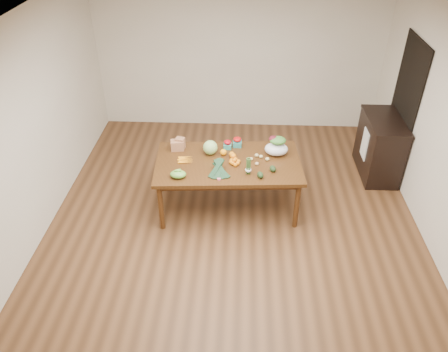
{
  "coord_description": "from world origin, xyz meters",
  "views": [
    {
      "loc": [
        0.08,
        -4.43,
        3.94
      ],
      "look_at": [
        -0.12,
        0.0,
        0.86
      ],
      "focal_mm": 35.0,
      "sensor_mm": 36.0,
      "label": 1
    }
  ],
  "objects_px": {
    "paper_bag": "(177,144)",
    "cabbage": "(210,147)",
    "kale_bunch": "(219,170)",
    "asparagus_bundle": "(248,166)",
    "mandarin_cluster": "(234,161)",
    "salad_bag": "(276,147)",
    "cabinet": "(380,147)",
    "dining_table": "(228,184)"
  },
  "relations": [
    {
      "from": "dining_table",
      "to": "salad_bag",
      "type": "bearing_deg",
      "value": 14.65
    },
    {
      "from": "paper_bag",
      "to": "cabinet",
      "type": "bearing_deg",
      "value": 12.72
    },
    {
      "from": "kale_bunch",
      "to": "mandarin_cluster",
      "type": "bearing_deg",
      "value": 51.19
    },
    {
      "from": "dining_table",
      "to": "cabbage",
      "type": "distance_m",
      "value": 0.57
    },
    {
      "from": "cabbage",
      "to": "mandarin_cluster",
      "type": "distance_m",
      "value": 0.42
    },
    {
      "from": "salad_bag",
      "to": "kale_bunch",
      "type": "bearing_deg",
      "value": -144.79
    },
    {
      "from": "kale_bunch",
      "to": "salad_bag",
      "type": "bearing_deg",
      "value": 31.51
    },
    {
      "from": "cabbage",
      "to": "cabinet",
      "type": "bearing_deg",
      "value": 16.81
    },
    {
      "from": "paper_bag",
      "to": "asparagus_bundle",
      "type": "height_order",
      "value": "asparagus_bundle"
    },
    {
      "from": "mandarin_cluster",
      "to": "salad_bag",
      "type": "height_order",
      "value": "salad_bag"
    },
    {
      "from": "dining_table",
      "to": "kale_bunch",
      "type": "height_order",
      "value": "kale_bunch"
    },
    {
      "from": "cabinet",
      "to": "asparagus_bundle",
      "type": "relative_size",
      "value": 4.08
    },
    {
      "from": "cabinet",
      "to": "cabbage",
      "type": "height_order",
      "value": "cabbage"
    },
    {
      "from": "cabinet",
      "to": "salad_bag",
      "type": "height_order",
      "value": "salad_bag"
    },
    {
      "from": "kale_bunch",
      "to": "asparagus_bundle",
      "type": "distance_m",
      "value": 0.38
    },
    {
      "from": "paper_bag",
      "to": "cabbage",
      "type": "xyz_separation_m",
      "value": [
        0.47,
        -0.09,
        0.01
      ]
    },
    {
      "from": "cabinet",
      "to": "kale_bunch",
      "type": "xyz_separation_m",
      "value": [
        -2.42,
        -1.29,
        0.36
      ]
    },
    {
      "from": "paper_bag",
      "to": "dining_table",
      "type": "bearing_deg",
      "value": -21.69
    },
    {
      "from": "paper_bag",
      "to": "cabbage",
      "type": "distance_m",
      "value": 0.48
    },
    {
      "from": "paper_bag",
      "to": "kale_bunch",
      "type": "height_order",
      "value": "paper_bag"
    },
    {
      "from": "kale_bunch",
      "to": "asparagus_bundle",
      "type": "xyz_separation_m",
      "value": [
        0.38,
        0.04,
        0.05
      ]
    },
    {
      "from": "cabbage",
      "to": "mandarin_cluster",
      "type": "relative_size",
      "value": 1.11
    },
    {
      "from": "mandarin_cluster",
      "to": "paper_bag",
      "type": "bearing_deg",
      "value": 157.32
    },
    {
      "from": "cabinet",
      "to": "asparagus_bundle",
      "type": "height_order",
      "value": "asparagus_bundle"
    },
    {
      "from": "dining_table",
      "to": "salad_bag",
      "type": "relative_size",
      "value": 6.09
    },
    {
      "from": "kale_bunch",
      "to": "cabbage",
      "type": "bearing_deg",
      "value": 102.08
    },
    {
      "from": "dining_table",
      "to": "cabinet",
      "type": "distance_m",
      "value": 2.51
    },
    {
      "from": "cabinet",
      "to": "paper_bag",
      "type": "distance_m",
      "value": 3.13
    },
    {
      "from": "mandarin_cluster",
      "to": "kale_bunch",
      "type": "bearing_deg",
      "value": -125.1
    },
    {
      "from": "cabinet",
      "to": "cabbage",
      "type": "bearing_deg",
      "value": -163.19
    },
    {
      "from": "dining_table",
      "to": "cabbage",
      "type": "relative_size",
      "value": 9.77
    },
    {
      "from": "mandarin_cluster",
      "to": "asparagus_bundle",
      "type": "bearing_deg",
      "value": -50.79
    },
    {
      "from": "paper_bag",
      "to": "mandarin_cluster",
      "type": "distance_m",
      "value": 0.87
    },
    {
      "from": "asparagus_bundle",
      "to": "mandarin_cluster",
      "type": "bearing_deg",
      "value": 125.51
    },
    {
      "from": "dining_table",
      "to": "asparagus_bundle",
      "type": "height_order",
      "value": "asparagus_bundle"
    },
    {
      "from": "cabinet",
      "to": "cabbage",
      "type": "relative_size",
      "value": 5.13
    },
    {
      "from": "mandarin_cluster",
      "to": "salad_bag",
      "type": "relative_size",
      "value": 0.56
    },
    {
      "from": "kale_bunch",
      "to": "salad_bag",
      "type": "height_order",
      "value": "salad_bag"
    },
    {
      "from": "salad_bag",
      "to": "dining_table",
      "type": "bearing_deg",
      "value": -161.64
    },
    {
      "from": "dining_table",
      "to": "kale_bunch",
      "type": "relative_size",
      "value": 4.86
    },
    {
      "from": "paper_bag",
      "to": "asparagus_bundle",
      "type": "xyz_separation_m",
      "value": [
        0.99,
        -0.56,
        0.04
      ]
    },
    {
      "from": "cabinet",
      "to": "kale_bunch",
      "type": "bearing_deg",
      "value": -151.9
    }
  ]
}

